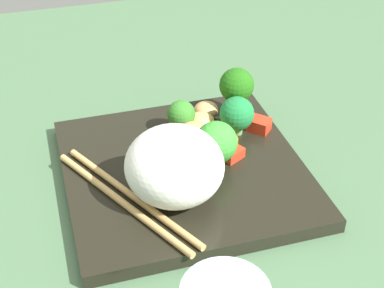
# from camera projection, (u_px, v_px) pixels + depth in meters

# --- Properties ---
(ground_plane) EXTENTS (1.10, 1.10, 0.02)m
(ground_plane) POSITION_uv_depth(u_px,v_px,m) (184.00, 184.00, 0.66)
(ground_plane) COLOR #486B48
(square_plate) EXTENTS (0.27, 0.27, 0.02)m
(square_plate) POSITION_uv_depth(u_px,v_px,m) (184.00, 172.00, 0.65)
(square_plate) COLOR black
(square_plate) RESTS_ON ground_plane
(rice_mound) EXTENTS (0.14, 0.14, 0.08)m
(rice_mound) POSITION_uv_depth(u_px,v_px,m) (174.00, 166.00, 0.58)
(rice_mound) COLOR white
(rice_mound) RESTS_ON square_plate
(broccoli_floret_0) EXTENTS (0.04, 0.04, 0.07)m
(broccoli_floret_0) POSITION_uv_depth(u_px,v_px,m) (236.00, 87.00, 0.71)
(broccoli_floret_0) COLOR #74A54D
(broccoli_floret_0) RESTS_ON square_plate
(broccoli_floret_1) EXTENTS (0.03, 0.03, 0.04)m
(broccoli_floret_1) POSITION_uv_depth(u_px,v_px,m) (181.00, 115.00, 0.69)
(broccoli_floret_1) COLOR #74AF45
(broccoli_floret_1) RESTS_ON square_plate
(broccoli_floret_2) EXTENTS (0.05, 0.05, 0.06)m
(broccoli_floret_2) POSITION_uv_depth(u_px,v_px,m) (216.00, 143.00, 0.63)
(broccoli_floret_2) COLOR #549646
(broccoli_floret_2) RESTS_ON square_plate
(broccoli_floret_3) EXTENTS (0.04, 0.04, 0.05)m
(broccoli_floret_3) POSITION_uv_depth(u_px,v_px,m) (237.00, 114.00, 0.68)
(broccoli_floret_3) COLOR #72AF60
(broccoli_floret_3) RESTS_ON square_plate
(carrot_slice_0) EXTENTS (0.03, 0.03, 0.01)m
(carrot_slice_0) POSITION_uv_depth(u_px,v_px,m) (209.00, 138.00, 0.69)
(carrot_slice_0) COLOR orange
(carrot_slice_0) RESTS_ON square_plate
(carrot_slice_1) EXTENTS (0.04, 0.04, 0.01)m
(carrot_slice_1) POSITION_uv_depth(u_px,v_px,m) (227.00, 141.00, 0.68)
(carrot_slice_1) COLOR orange
(carrot_slice_1) RESTS_ON square_plate
(carrot_slice_2) EXTENTS (0.03, 0.03, 0.01)m
(carrot_slice_2) POSITION_uv_depth(u_px,v_px,m) (171.00, 140.00, 0.68)
(carrot_slice_2) COLOR orange
(carrot_slice_2) RESTS_ON square_plate
(pepper_chunk_0) EXTENTS (0.03, 0.03, 0.02)m
(pepper_chunk_0) POSITION_uv_depth(u_px,v_px,m) (259.00, 125.00, 0.70)
(pepper_chunk_0) COLOR red
(pepper_chunk_0) RESTS_ON square_plate
(pepper_chunk_1) EXTENTS (0.03, 0.03, 0.01)m
(pepper_chunk_1) POSITION_uv_depth(u_px,v_px,m) (230.00, 152.00, 0.66)
(pepper_chunk_1) COLOR red
(pepper_chunk_1) RESTS_ON square_plate
(chicken_piece_0) EXTENTS (0.04, 0.03, 0.02)m
(chicken_piece_0) POSITION_uv_depth(u_px,v_px,m) (199.00, 148.00, 0.66)
(chicken_piece_0) COLOR tan
(chicken_piece_0) RESTS_ON square_plate
(chicken_piece_1) EXTENTS (0.05, 0.05, 0.03)m
(chicken_piece_1) POSITION_uv_depth(u_px,v_px,m) (192.00, 134.00, 0.67)
(chicken_piece_1) COLOR tan
(chicken_piece_1) RESTS_ON square_plate
(chicken_piece_2) EXTENTS (0.04, 0.03, 0.03)m
(chicken_piece_2) POSITION_uv_depth(u_px,v_px,m) (181.00, 151.00, 0.65)
(chicken_piece_2) COLOR tan
(chicken_piece_2) RESTS_ON square_plate
(chicken_piece_3) EXTENTS (0.04, 0.04, 0.02)m
(chicken_piece_3) POSITION_uv_depth(u_px,v_px,m) (200.00, 122.00, 0.70)
(chicken_piece_3) COLOR tan
(chicken_piece_3) RESTS_ON square_plate
(chicken_piece_4) EXTENTS (0.03, 0.03, 0.02)m
(chicken_piece_4) POSITION_uv_depth(u_px,v_px,m) (206.00, 110.00, 0.72)
(chicken_piece_4) COLOR tan
(chicken_piece_4) RESTS_ON square_plate
(chopstick_pair) EXTENTS (0.20, 0.12, 0.01)m
(chopstick_pair) POSITION_uv_depth(u_px,v_px,m) (126.00, 198.00, 0.60)
(chopstick_pair) COLOR tan
(chopstick_pair) RESTS_ON square_plate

